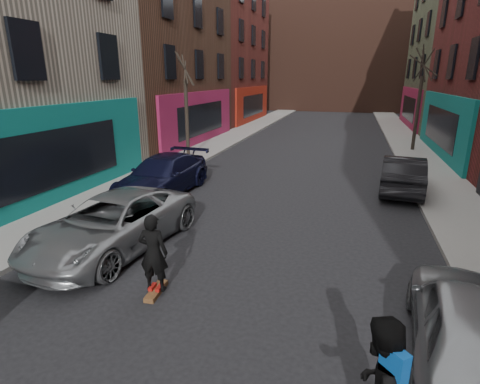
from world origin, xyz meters
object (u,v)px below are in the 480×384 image
Objects in this scene: tree_right_far at (420,93)px; parked_left_end at (163,175)px; parked_right_far at (474,329)px; skateboard at (156,291)px; skateboarder at (153,253)px; parked_right_end at (403,174)px; parked_left_far at (113,223)px; tree_left_far at (186,97)px.

tree_right_far is 16.53m from parked_left_end.
parked_right_far reaches higher than skateboard.
skateboarder is at bearing 0.00° from skateboard.
skateboarder is at bearing 64.73° from parked_right_end.
parked_left_end is 7.27m from skateboard.
parked_left_end reaches higher than parked_left_far.
parked_left_end is 7.24m from skateboarder.
parked_left_end is 1.17× the size of parked_right_far.
skateboarder is (-5.82, -9.49, 0.22)m from parked_right_end.
parked_left_end reaches higher than parked_right_end.
parked_right_end reaches higher than parked_left_far.
parked_left_far reaches higher than skateboard.
skateboard is 0.90m from skateboarder.
parked_right_end is at bearing -17.14° from tree_left_far.
parked_right_far is (10.71, -13.38, -2.64)m from tree_left_far.
parked_right_end is 2.59× the size of skateboarder.
tree_right_far reaches higher than skateboarder.
tree_right_far reaches higher than tree_left_far.
parked_left_far is at bearing -9.35° from parked_right_far.
parked_left_end is 6.37× the size of skateboard.
skateboard is (3.22, -6.49, -0.69)m from parked_left_end.
parked_right_end is (0.09, 10.05, -0.02)m from parked_right_far.
parked_right_end reaches higher than skateboard.
tree_left_far reaches higher than skateboarder.
parked_left_end is 3.01× the size of skateboarder.
parked_right_far is 5.77m from skateboarder.
parked_left_end is 11.39m from parked_right_far.
tree_left_far is 1.28× the size of parked_left_end.
tree_left_far is 11.61m from parked_right_end.
tree_left_far is at bearing -74.01° from skateboarder.
tree_left_far is 1.49× the size of parked_right_far.
tree_left_far reaches higher than skateboard.
tree_left_far reaches higher than parked_right_far.
tree_right_far is 20.40m from skateboarder.
parked_left_far is at bearing 136.53° from skateboard.
parked_right_far is at bearing -9.33° from parked_left_far.
parked_right_end is at bearing -84.00° from parked_right_far.
skateboarder is at bearing -31.73° from parked_left_far.
parked_right_end is 5.48× the size of skateboard.
parked_left_far is at bearing -74.40° from parked_left_end.
skateboard is at bearing -68.79° from tree_left_far.
parked_left_far is 2.79m from skateboard.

